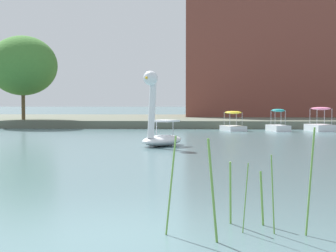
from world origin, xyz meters
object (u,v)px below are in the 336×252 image
at_px(pedal_boat_teal, 278,125).
at_px(pedal_boat_pink, 321,124).
at_px(pedal_boat_yellow, 233,124).
at_px(tree_broadleaf_behind_dock, 23,66).
at_px(parked_van, 250,106).
at_px(swan_boat, 160,129).

bearing_deg(pedal_boat_teal, pedal_boat_pink, 5.18).
xyz_separation_m(pedal_boat_yellow, pedal_boat_teal, (2.96, -0.51, -0.05)).
xyz_separation_m(pedal_boat_pink, tree_broadleaf_behind_dock, (-22.03, 4.82, 4.35)).
distance_m(pedal_boat_yellow, parked_van, 15.31).
bearing_deg(pedal_boat_pink, swan_boat, -129.16).
bearing_deg(pedal_boat_teal, tree_broadleaf_behind_dock, 165.13).
relative_size(swan_boat, pedal_boat_pink, 1.28).
relative_size(pedal_boat_teal, tree_broadleaf_behind_dock, 0.28).
height_order(tree_broadleaf_behind_dock, parked_van, tree_broadleaf_behind_dock).
bearing_deg(pedal_boat_yellow, tree_broadleaf_behind_dock, 164.22).
height_order(pedal_boat_yellow, pedal_boat_teal, pedal_boat_teal).
distance_m(swan_boat, pedal_boat_teal, 13.98).
distance_m(swan_boat, pedal_boat_pink, 15.85).
bearing_deg(parked_van, tree_broadleaf_behind_dock, -151.39).
bearing_deg(swan_boat, parked_van, 75.61).
distance_m(pedal_boat_teal, tree_broadleaf_behind_dock, 20.30).
xyz_separation_m(pedal_boat_teal, parked_van, (-0.06, 15.50, 1.25)).
relative_size(swan_boat, pedal_boat_teal, 1.48).
bearing_deg(tree_broadleaf_behind_dock, pedal_boat_teal, -14.87).
height_order(swan_boat, pedal_boat_teal, swan_boat).
relative_size(swan_boat, pedal_boat_yellow, 1.41).
distance_m(pedal_boat_teal, pedal_boat_pink, 2.90).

